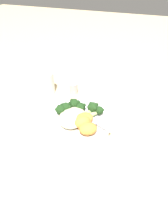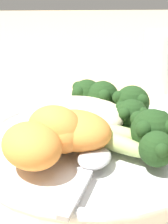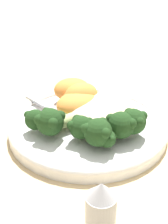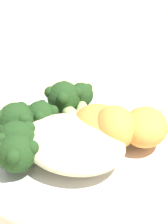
{
  "view_description": "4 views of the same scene",
  "coord_description": "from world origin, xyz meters",
  "px_view_note": "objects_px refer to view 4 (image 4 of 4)",
  "views": [
    {
      "loc": [
        -0.46,
        -0.19,
        0.46
      ],
      "look_at": [
        0.01,
        -0.02,
        0.04
      ],
      "focal_mm": 28.0,
      "sensor_mm": 36.0,
      "label": 1
    },
    {
      "loc": [
        -0.04,
        -0.31,
        0.17
      ],
      "look_at": [
        -0.02,
        -0.02,
        0.05
      ],
      "focal_mm": 50.0,
      "sensor_mm": 36.0,
      "label": 2
    },
    {
      "loc": [
        0.45,
        0.19,
        0.33
      ],
      "look_at": [
        -0.01,
        -0.02,
        0.03
      ],
      "focal_mm": 60.0,
      "sensor_mm": 36.0,
      "label": 3
    },
    {
      "loc": [
        -0.27,
        0.23,
        0.26
      ],
      "look_at": [
        -0.01,
        -0.02,
        0.06
      ],
      "focal_mm": 60.0,
      "sensor_mm": 36.0,
      "label": 4
    }
  ],
  "objects_px": {
    "broccoli_stalk_4": "(37,134)",
    "broccoli_stalk_1": "(67,103)",
    "broccoli_stalk_2": "(48,119)",
    "broccoli_stalk_6": "(24,152)",
    "sweet_potato_chunk_3": "(109,127)",
    "sweet_potato_chunk_1": "(145,127)",
    "broccoli_stalk_5": "(26,140)",
    "sweet_potato_chunk_2": "(99,124)",
    "quinoa_mound": "(73,142)",
    "broccoli_stalk_0": "(82,105)",
    "spoon": "(113,119)",
    "plate": "(73,148)",
    "sweet_potato_chunk_0": "(115,127)",
    "broccoli_stalk_3": "(25,123)"
  },
  "relations": [
    {
      "from": "broccoli_stalk_1",
      "to": "sweet_potato_chunk_2",
      "type": "distance_m",
      "value": 0.06
    },
    {
      "from": "broccoli_stalk_0",
      "to": "broccoli_stalk_4",
      "type": "relative_size",
      "value": 0.99
    },
    {
      "from": "broccoli_stalk_6",
      "to": "quinoa_mound",
      "type": "bearing_deg",
      "value": 171.8
    },
    {
      "from": "broccoli_stalk_0",
      "to": "sweet_potato_chunk_3",
      "type": "height_order",
      "value": "sweet_potato_chunk_3"
    },
    {
      "from": "broccoli_stalk_6",
      "to": "sweet_potato_chunk_3",
      "type": "distance_m",
      "value": 0.1
    },
    {
      "from": "sweet_potato_chunk_2",
      "to": "sweet_potato_chunk_3",
      "type": "distance_m",
      "value": 0.01
    },
    {
      "from": "quinoa_mound",
      "to": "broccoli_stalk_3",
      "type": "relative_size",
      "value": 1.01
    },
    {
      "from": "broccoli_stalk_1",
      "to": "sweet_potato_chunk_1",
      "type": "distance_m",
      "value": 0.1
    },
    {
      "from": "broccoli_stalk_2",
      "to": "broccoli_stalk_6",
      "type": "height_order",
      "value": "broccoli_stalk_6"
    },
    {
      "from": "broccoli_stalk_3",
      "to": "broccoli_stalk_5",
      "type": "relative_size",
      "value": 0.97
    },
    {
      "from": "broccoli_stalk_2",
      "to": "sweet_potato_chunk_0",
      "type": "bearing_deg",
      "value": -166.14
    },
    {
      "from": "broccoli_stalk_3",
      "to": "sweet_potato_chunk_1",
      "type": "relative_size",
      "value": 1.86
    },
    {
      "from": "plate",
      "to": "sweet_potato_chunk_1",
      "type": "bearing_deg",
      "value": -135.52
    },
    {
      "from": "broccoli_stalk_4",
      "to": "broccoli_stalk_1",
      "type": "bearing_deg",
      "value": -112.83
    },
    {
      "from": "sweet_potato_chunk_2",
      "to": "sweet_potato_chunk_3",
      "type": "height_order",
      "value": "same"
    },
    {
      "from": "broccoli_stalk_4",
      "to": "sweet_potato_chunk_0",
      "type": "height_order",
      "value": "sweet_potato_chunk_0"
    },
    {
      "from": "spoon",
      "to": "broccoli_stalk_6",
      "type": "bearing_deg",
      "value": -160.46
    },
    {
      "from": "plate",
      "to": "broccoli_stalk_4",
      "type": "distance_m",
      "value": 0.05
    },
    {
      "from": "broccoli_stalk_2",
      "to": "broccoli_stalk_3",
      "type": "distance_m",
      "value": 0.03
    },
    {
      "from": "quinoa_mound",
      "to": "broccoli_stalk_0",
      "type": "height_order",
      "value": "broccoli_stalk_0"
    },
    {
      "from": "broccoli_stalk_2",
      "to": "sweet_potato_chunk_0",
      "type": "relative_size",
      "value": 1.51
    },
    {
      "from": "broccoli_stalk_6",
      "to": "sweet_potato_chunk_2",
      "type": "xyz_separation_m",
      "value": [
        -0.02,
        -0.09,
        -0.0
      ]
    },
    {
      "from": "broccoli_stalk_2",
      "to": "broccoli_stalk_6",
      "type": "relative_size",
      "value": 0.79
    },
    {
      "from": "plate",
      "to": "broccoli_stalk_3",
      "type": "height_order",
      "value": "broccoli_stalk_3"
    },
    {
      "from": "broccoli_stalk_0",
      "to": "broccoli_stalk_3",
      "type": "height_order",
      "value": "broccoli_stalk_3"
    },
    {
      "from": "broccoli_stalk_1",
      "to": "sweet_potato_chunk_2",
      "type": "height_order",
      "value": "broccoli_stalk_1"
    },
    {
      "from": "broccoli_stalk_0",
      "to": "sweet_potato_chunk_1",
      "type": "distance_m",
      "value": 0.09
    },
    {
      "from": "broccoli_stalk_5",
      "to": "sweet_potato_chunk_2",
      "type": "height_order",
      "value": "broccoli_stalk_5"
    },
    {
      "from": "broccoli_stalk_3",
      "to": "sweet_potato_chunk_2",
      "type": "distance_m",
      "value": 0.08
    },
    {
      "from": "sweet_potato_chunk_2",
      "to": "broccoli_stalk_0",
      "type": "bearing_deg",
      "value": -25.2
    },
    {
      "from": "sweet_potato_chunk_3",
      "to": "sweet_potato_chunk_1",
      "type": "bearing_deg",
      "value": -137.03
    },
    {
      "from": "plate",
      "to": "quinoa_mound",
      "type": "xyz_separation_m",
      "value": [
        -0.02,
        0.02,
        0.03
      ]
    },
    {
      "from": "broccoli_stalk_2",
      "to": "sweet_potato_chunk_0",
      "type": "height_order",
      "value": "sweet_potato_chunk_0"
    },
    {
      "from": "broccoli_stalk_4",
      "to": "broccoli_stalk_2",
      "type": "bearing_deg",
      "value": -108.66
    },
    {
      "from": "sweet_potato_chunk_1",
      "to": "broccoli_stalk_2",
      "type": "bearing_deg",
      "value": 33.68
    },
    {
      "from": "broccoli_stalk_2",
      "to": "broccoli_stalk_1",
      "type": "bearing_deg",
      "value": -86.96
    },
    {
      "from": "broccoli_stalk_0",
      "to": "spoon",
      "type": "relative_size",
      "value": 0.95
    },
    {
      "from": "broccoli_stalk_2",
      "to": "broccoli_stalk_0",
      "type": "bearing_deg",
      "value": -101.16
    },
    {
      "from": "broccoli_stalk_4",
      "to": "sweet_potato_chunk_3",
      "type": "bearing_deg",
      "value": -172.52
    },
    {
      "from": "quinoa_mound",
      "to": "broccoli_stalk_6",
      "type": "height_order",
      "value": "broccoli_stalk_6"
    },
    {
      "from": "quinoa_mound",
      "to": "sweet_potato_chunk_3",
      "type": "height_order",
      "value": "sweet_potato_chunk_3"
    },
    {
      "from": "broccoli_stalk_2",
      "to": "broccoli_stalk_4",
      "type": "distance_m",
      "value": 0.03
    },
    {
      "from": "plate",
      "to": "sweet_potato_chunk_1",
      "type": "distance_m",
      "value": 0.08
    },
    {
      "from": "broccoli_stalk_3",
      "to": "broccoli_stalk_4",
      "type": "xyz_separation_m",
      "value": [
        -0.02,
        -0.0,
        -0.01
      ]
    },
    {
      "from": "sweet_potato_chunk_0",
      "to": "sweet_potato_chunk_1",
      "type": "xyz_separation_m",
      "value": [
        -0.02,
        -0.03,
        -0.0
      ]
    },
    {
      "from": "sweet_potato_chunk_0",
      "to": "sweet_potato_chunk_3",
      "type": "bearing_deg",
      "value": -1.44
    },
    {
      "from": "broccoli_stalk_0",
      "to": "broccoli_stalk_3",
      "type": "bearing_deg",
      "value": 126.01
    },
    {
      "from": "sweet_potato_chunk_3",
      "to": "plate",
      "type": "bearing_deg",
      "value": 45.99
    },
    {
      "from": "broccoli_stalk_6",
      "to": "plate",
      "type": "bearing_deg",
      "value": -167.89
    },
    {
      "from": "broccoli_stalk_2",
      "to": "sweet_potato_chunk_1",
      "type": "relative_size",
      "value": 1.4
    }
  ]
}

